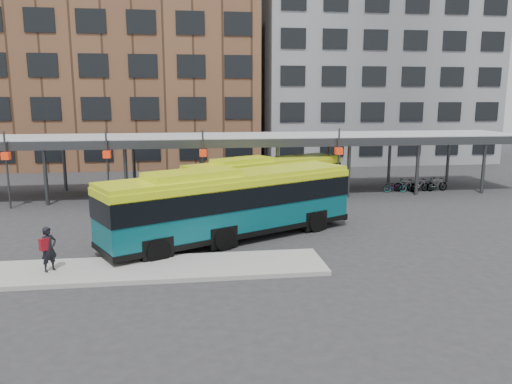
% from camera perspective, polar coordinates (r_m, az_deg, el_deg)
% --- Properties ---
extents(ground, '(120.00, 120.00, 0.00)m').
position_cam_1_polar(ground, '(23.73, 2.08, -5.96)').
color(ground, '#28282B').
rests_on(ground, ground).
extents(boarding_island, '(14.00, 3.00, 0.18)m').
position_cam_1_polar(boarding_island, '(20.60, -11.88, -8.57)').
color(boarding_island, gray).
rests_on(boarding_island, ground).
extents(canopy, '(40.00, 6.53, 4.80)m').
position_cam_1_polar(canopy, '(35.59, -1.48, 6.08)').
color(canopy, '#999B9E').
rests_on(canopy, ground).
extents(building_brick, '(26.00, 14.00, 22.00)m').
position_cam_1_polar(building_brick, '(54.89, -14.53, 14.83)').
color(building_brick, brown).
rests_on(building_brick, ground).
extents(building_grey, '(24.00, 14.00, 20.00)m').
position_cam_1_polar(building_grey, '(57.99, 12.77, 13.68)').
color(building_grey, slate).
rests_on(building_grey, ground).
extents(bus_front, '(12.70, 8.32, 3.55)m').
position_cam_1_polar(bus_front, '(24.08, -2.84, -1.18)').
color(bus_front, '#074B54').
rests_on(bus_front, ground).
extents(bus_rear, '(11.03, 7.74, 3.13)m').
position_cam_1_polar(bus_rear, '(32.15, 1.09, 1.48)').
color(bus_rear, '#074B54').
rests_on(bus_rear, ground).
extents(pedestrian, '(0.75, 0.76, 1.77)m').
position_cam_1_polar(pedestrian, '(20.97, -22.62, -6.01)').
color(pedestrian, black).
rests_on(pedestrian, boarding_island).
extents(bike_rack, '(5.03, 1.63, 1.02)m').
position_cam_1_polar(bike_rack, '(38.56, 17.67, 0.79)').
color(bike_rack, slate).
rests_on(bike_rack, ground).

